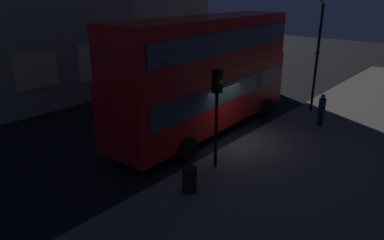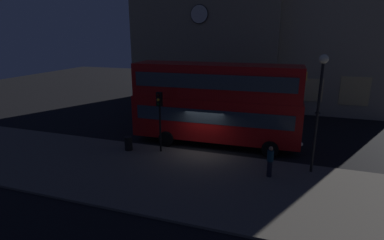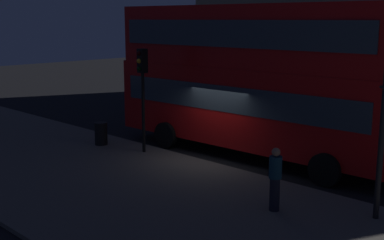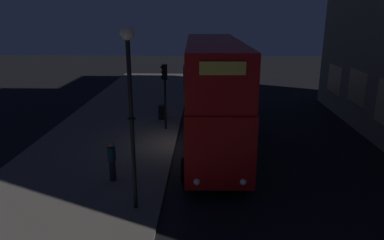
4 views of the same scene
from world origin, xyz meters
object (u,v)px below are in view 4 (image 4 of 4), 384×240
double_decker_bus (213,91)px  street_lamp (130,87)px  traffic_light_near_kerb (165,83)px  litter_bin (162,112)px  pedestrian (112,161)px

double_decker_bus → street_lamp: size_ratio=1.80×
traffic_light_near_kerb → litter_bin: bearing=-164.5°
street_lamp → litter_bin: bearing=-178.2°
pedestrian → litter_bin: 8.83m
street_lamp → pedestrian: bearing=-147.6°
traffic_light_near_kerb → double_decker_bus: bearing=47.4°
traffic_light_near_kerb → street_lamp: street_lamp is taller
double_decker_bus → litter_bin: double_decker_bus is taller
traffic_light_near_kerb → pedestrian: 7.14m
street_lamp → traffic_light_near_kerb: bearing=179.5°
traffic_light_near_kerb → street_lamp: bearing=3.0°
double_decker_bus → street_lamp: 6.78m
traffic_light_near_kerb → pedestrian: size_ratio=2.28×
traffic_light_near_kerb → litter_bin: traffic_light_near_kerb is taller
street_lamp → pedestrian: 4.20m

